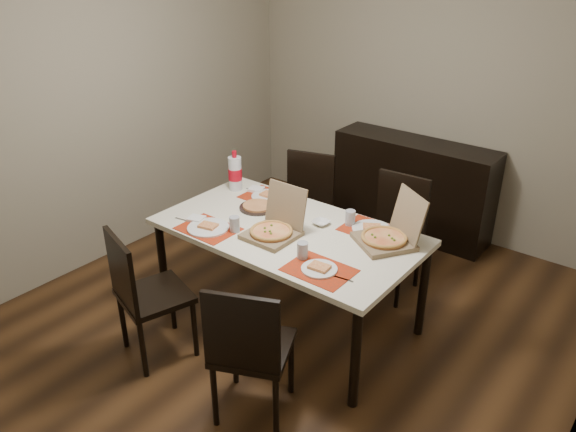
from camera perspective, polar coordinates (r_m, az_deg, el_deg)
The scene contains 18 objects.
ground at distance 4.28m, azimuth 0.93°, elevation -10.24°, with size 3.80×4.00×0.02m, color #472C15.
room_walls at distance 3.88m, azimuth 5.11°, elevation 14.26°, with size 3.84×4.02×2.62m.
sideboard at distance 5.40m, azimuth 12.48°, elevation 2.90°, with size 1.50×0.40×0.90m, color black.
dining_table at distance 3.88m, azimuth 0.00°, elevation -2.21°, with size 1.80×1.00×0.75m.
chair_near_left at distance 3.74m, azimuth -14.52°, elevation -7.41°, with size 0.53×0.53×0.93m.
chair_near_right at distance 3.19m, azimuth -3.99°, elevation -13.16°, with size 0.56×0.56×0.93m.
chair_far_left at distance 4.79m, azimuth 1.81°, elevation 1.29°, with size 0.52×0.52×0.93m.
chair_far_right at distance 4.44m, azimuth 10.73°, elevation -1.31°, with size 0.44×0.44×0.93m.
setting_near_left at distance 3.88m, azimuth -7.65°, elevation -1.02°, with size 0.51×0.30×0.11m.
setting_near_right at distance 3.41m, azimuth 2.68°, elevation -4.84°, with size 0.43×0.30×0.11m.
setting_far_left at distance 4.30m, azimuth -1.82°, elevation 2.03°, with size 0.45×0.30×0.11m.
setting_far_right at distance 3.88m, azimuth 7.95°, elevation -1.03°, with size 0.44×0.30×0.11m.
napkin_loose at distance 3.77m, azimuth -0.99°, elevation -1.79°, with size 0.12×0.11×0.02m, color white.
pizza_box_center at distance 3.74m, azimuth -1.42°, elevation -1.26°, with size 0.32×0.36×0.32m.
pizza_box_right at distance 3.71m, azimuth 10.18°, elevation -1.98°, with size 0.48×0.49×0.34m.
faina_plate at distance 4.15m, azimuth -3.09°, elevation 0.95°, with size 0.27×0.27×0.03m.
dip_bowl at distance 3.91m, azimuth 3.38°, elevation -0.69°, with size 0.12×0.12×0.03m, color white.
soda_bottle at distance 4.44m, azimuth -5.39°, elevation 4.34°, with size 0.11×0.11×0.32m.
Camera 1 is at (2.06, -2.75, 2.53)m, focal length 35.00 mm.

